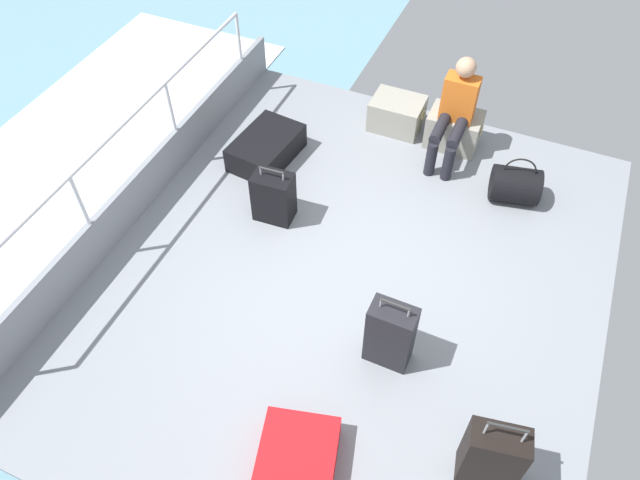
{
  "coord_description": "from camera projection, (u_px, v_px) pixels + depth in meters",
  "views": [
    {
      "loc": [
        1.07,
        -3.14,
        4.32
      ],
      "look_at": [
        -0.32,
        0.08,
        0.25
      ],
      "focal_mm": 33.94,
      "sensor_mm": 36.0,
      "label": 1
    }
  ],
  "objects": [
    {
      "name": "sea_wake",
      "position": [
        43.0,
        191.0,
        6.62
      ],
      "size": [
        12.0,
        12.0,
        0.01
      ],
      "color": "#6B99A8",
      "rests_on": "ground_plane"
    },
    {
      "name": "ground_plane",
      "position": [
        349.0,
        277.0,
        5.46
      ],
      "size": [
        4.4,
        5.2,
        0.06
      ],
      "primitive_type": "cube",
      "color": "gray"
    },
    {
      "name": "railing_port",
      "position": [
        127.0,
        146.0,
        5.4
      ],
      "size": [
        0.04,
        4.2,
        1.02
      ],
      "color": "silver",
      "rests_on": "ground_plane"
    },
    {
      "name": "cargo_crate_1",
      "position": [
        454.0,
        129.0,
        6.47
      ],
      "size": [
        0.59,
        0.4,
        0.39
      ],
      "color": "gray",
      "rests_on": "ground_plane"
    },
    {
      "name": "suitcase_1",
      "position": [
        390.0,
        335.0,
        4.65
      ],
      "size": [
        0.36,
        0.23,
        0.74
      ],
      "color": "black",
      "rests_on": "ground_plane"
    },
    {
      "name": "suitcase_4",
      "position": [
        297.0,
        460.0,
        4.24
      ],
      "size": [
        0.68,
        0.74,
        0.21
      ],
      "color": "red",
      "rests_on": "ground_plane"
    },
    {
      "name": "suitcase_2",
      "position": [
        492.0,
        456.0,
        4.05
      ],
      "size": [
        0.42,
        0.28,
        0.78
      ],
      "color": "black",
      "rests_on": "ground_plane"
    },
    {
      "name": "suitcase_0",
      "position": [
        266.0,
        148.0,
        6.36
      ],
      "size": [
        0.61,
        0.85,
        0.28
      ],
      "color": "black",
      "rests_on": "ground_plane"
    },
    {
      "name": "duffel_bag",
      "position": [
        515.0,
        185.0,
        5.93
      ],
      "size": [
        0.53,
        0.44,
        0.52
      ],
      "color": "black",
      "rests_on": "ground_plane"
    },
    {
      "name": "cargo_crate_0",
      "position": [
        397.0,
        114.0,
        6.68
      ],
      "size": [
        0.59,
        0.43,
        0.35
      ],
      "color": "gray",
      "rests_on": "ground_plane"
    },
    {
      "name": "suitcase_3",
      "position": [
        274.0,
        197.0,
        5.72
      ],
      "size": [
        0.39,
        0.28,
        0.61
      ],
      "color": "black",
      "rests_on": "ground_plane"
    },
    {
      "name": "passenger_seated",
      "position": [
        455.0,
        110.0,
        6.08
      ],
      "size": [
        0.34,
        0.66,
        1.09
      ],
      "color": "orange",
      "rests_on": "ground_plane"
    },
    {
      "name": "gunwale_port",
      "position": [
        141.0,
        190.0,
        5.83
      ],
      "size": [
        0.06,
        5.2,
        0.45
      ],
      "primitive_type": "cube",
      "color": "gray",
      "rests_on": "ground_plane"
    }
  ]
}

